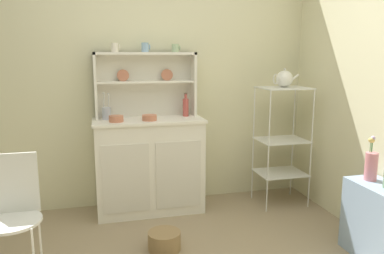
% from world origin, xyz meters
% --- Properties ---
extents(wall_back, '(3.84, 0.05, 2.50)m').
position_xyz_m(wall_back, '(0.00, 1.62, 1.25)').
color(wall_back, beige).
rests_on(wall_back, ground).
extents(hutch_cabinet, '(1.01, 0.45, 0.88)m').
position_xyz_m(hutch_cabinet, '(-0.03, 1.37, 0.45)').
color(hutch_cabinet, white).
rests_on(hutch_cabinet, ground).
extents(hutch_shelf_unit, '(0.94, 0.18, 0.60)m').
position_xyz_m(hutch_shelf_unit, '(-0.03, 1.53, 1.24)').
color(hutch_shelf_unit, silver).
rests_on(hutch_shelf_unit, hutch_cabinet).
extents(bakers_rack, '(0.46, 0.37, 1.16)m').
position_xyz_m(bakers_rack, '(1.25, 1.24, 0.71)').
color(bakers_rack, silver).
rests_on(bakers_rack, ground).
extents(side_shelf_blue, '(0.28, 0.48, 0.56)m').
position_xyz_m(side_shelf_blue, '(1.44, 0.10, 0.28)').
color(side_shelf_blue, '#849EBC').
rests_on(side_shelf_blue, ground).
extents(wire_chair, '(0.36, 0.36, 0.85)m').
position_xyz_m(wire_chair, '(-1.03, 0.40, 0.52)').
color(wire_chair, white).
rests_on(wire_chair, ground).
extents(floor_basket, '(0.25, 0.25, 0.14)m').
position_xyz_m(floor_basket, '(-0.03, 0.59, 0.07)').
color(floor_basket, '#93754C').
rests_on(floor_basket, ground).
extents(cup_cream_0, '(0.08, 0.06, 0.08)m').
position_xyz_m(cup_cream_0, '(-0.31, 1.49, 1.53)').
color(cup_cream_0, silver).
rests_on(cup_cream_0, hutch_shelf_unit).
extents(cup_sky_1, '(0.08, 0.07, 0.09)m').
position_xyz_m(cup_sky_1, '(-0.03, 1.49, 1.53)').
color(cup_sky_1, '#8EB2D1').
rests_on(cup_sky_1, hutch_shelf_unit).
extents(cup_sage_2, '(0.08, 0.06, 0.08)m').
position_xyz_m(cup_sage_2, '(0.25, 1.49, 1.52)').
color(cup_sage_2, '#9EB78E').
rests_on(cup_sage_2, hutch_shelf_unit).
extents(bowl_mixing_large, '(0.13, 0.13, 0.06)m').
position_xyz_m(bowl_mixing_large, '(-0.33, 1.29, 0.91)').
color(bowl_mixing_large, '#C67556').
rests_on(bowl_mixing_large, hutch_cabinet).
extents(bowl_floral_medium, '(0.13, 0.13, 0.05)m').
position_xyz_m(bowl_floral_medium, '(-0.03, 1.29, 0.91)').
color(bowl_floral_medium, '#C67556').
rests_on(bowl_floral_medium, hutch_cabinet).
extents(jam_bottle, '(0.06, 0.06, 0.22)m').
position_xyz_m(jam_bottle, '(0.34, 1.45, 0.97)').
color(jam_bottle, '#B74C47').
rests_on(jam_bottle, hutch_cabinet).
extents(utensil_jar, '(0.08, 0.08, 0.24)m').
position_xyz_m(utensil_jar, '(-0.41, 1.45, 0.94)').
color(utensil_jar, '#B2B7C6').
rests_on(utensil_jar, hutch_cabinet).
extents(porcelain_teapot, '(0.25, 0.16, 0.18)m').
position_xyz_m(porcelain_teapot, '(1.25, 1.24, 1.24)').
color(porcelain_teapot, white).
rests_on(porcelain_teapot, bakers_rack).
extents(flower_vase, '(0.09, 0.09, 0.33)m').
position_xyz_m(flower_vase, '(1.44, 0.22, 0.68)').
color(flower_vase, '#D17A84').
rests_on(flower_vase, side_shelf_blue).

